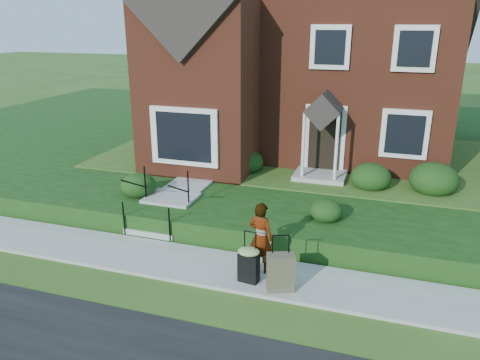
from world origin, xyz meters
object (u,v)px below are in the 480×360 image
at_px(suitcase_black, 249,263).
at_px(suitcase_olive, 281,272).
at_px(woman, 261,237).
at_px(front_steps, 164,209).

relative_size(suitcase_black, suitcase_olive, 0.95).
xyz_separation_m(suitcase_black, suitcase_olive, (0.72, -0.11, -0.04)).
xyz_separation_m(woman, suitcase_black, (-0.12, -0.53, -0.36)).
bearing_deg(suitcase_black, woman, 84.64).
xyz_separation_m(woman, suitcase_olive, (0.60, -0.64, -0.40)).
xyz_separation_m(front_steps, suitcase_olive, (3.81, -2.32, 0.01)).
relative_size(front_steps, woman, 1.25).
height_order(front_steps, suitcase_black, front_steps).
bearing_deg(woman, front_steps, -11.06).
bearing_deg(suitcase_black, suitcase_olive, -2.07).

